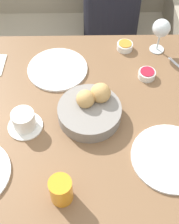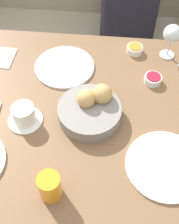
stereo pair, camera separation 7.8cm
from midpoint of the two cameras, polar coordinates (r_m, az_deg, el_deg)
The scene contains 12 objects.
ground_plane at distance 1.85m, azimuth -0.35°, elevation -15.02°, with size 10.00×10.00×0.00m, color #A89E89.
dining_table at distance 1.26m, azimuth -0.50°, elevation -3.28°, with size 1.27×0.93×0.77m.
couch at distance 2.26m, azimuth 0.00°, elevation 14.14°, with size 1.62×0.70×0.86m.
seated_person at distance 2.03m, azimuth 7.99°, elevation 14.56°, with size 0.34×0.44×1.13m.
bread_basket at distance 1.14m, azimuth 2.18°, elevation 0.43°, with size 0.23×0.23×0.12m.
plate_near_right at distance 1.09m, azimuth 15.72°, elevation -9.49°, with size 0.27×0.27×0.01m.
plate_far_center at distance 1.33m, azimuth -2.91°, elevation 8.21°, with size 0.25×0.25×0.01m.
juice_glass at distance 0.97m, azimuth -4.92°, elevation -13.55°, with size 0.07×0.07×0.10m.
wine_glass at distance 1.37m, azimuth 16.50°, elevation 13.34°, with size 0.08×0.08×0.16m.
coffee_cup at distance 1.14m, azimuth -9.98°, elevation -0.64°, with size 0.13×0.13×0.08m.
jam_bowl_berry at distance 1.30m, azimuth 13.23°, elevation 5.81°, with size 0.07×0.07×0.03m.
jam_bowl_honey at distance 1.42m, azimuth 9.86°, elevation 11.20°, with size 0.07×0.07×0.03m.
Camera 2 is at (0.12, -0.70, 1.71)m, focal length 50.00 mm.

